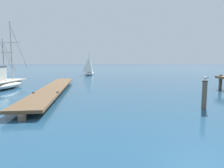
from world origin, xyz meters
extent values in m
cube|color=brown|center=(-6.75, 15.13, 0.37)|extent=(2.10, 16.53, 0.16)
cylinder|color=brown|center=(-6.90, 6.88, 0.15)|extent=(0.36, 0.36, 0.29)
cylinder|color=brown|center=(-6.80, 12.38, 0.15)|extent=(0.36, 0.36, 0.29)
cylinder|color=brown|center=(-6.70, 17.88, 0.15)|extent=(0.36, 0.36, 0.29)
cylinder|color=brown|center=(-6.59, 23.38, 0.15)|extent=(0.36, 0.36, 0.29)
cube|color=#333338|center=(-7.61, 11.84, 0.49)|extent=(0.12, 0.20, 0.08)
cube|color=#333338|center=(-6.01, 11.82, 0.49)|extent=(0.12, 0.20, 0.08)
ellipsoid|color=silver|center=(-11.78, 17.69, 0.38)|extent=(3.27, 6.37, 0.76)
cube|color=#B2AD9E|center=(-11.78, 17.69, 0.72)|extent=(2.90, 5.73, 0.08)
cylinder|color=#B2ADA3|center=(-11.71, 17.99, 2.72)|extent=(0.11, 0.11, 3.91)
cylinder|color=#B2ADA3|center=(-11.71, 17.99, 3.44)|extent=(1.84, 0.44, 0.06)
cylinder|color=#333338|center=(-11.50, 19.02, 2.91)|extent=(0.44, 2.00, 2.90)
cylinder|color=#B2ADA3|center=(-11.43, 19.33, 3.65)|extent=(0.11, 0.11, 5.77)
cylinder|color=#B2ADA3|center=(-11.43, 19.33, 4.47)|extent=(1.84, 0.44, 0.06)
cylinder|color=#333338|center=(-11.12, 20.85, 3.93)|extent=(0.63, 2.94, 4.27)
cylinder|color=#333338|center=(-11.79, 17.61, 4.31)|extent=(0.71, 3.28, 4.77)
cylinder|color=brown|center=(8.44, 14.90, 0.69)|extent=(0.28, 0.28, 1.37)
cylinder|color=brown|center=(2.40, 7.96, 0.78)|extent=(0.26, 0.26, 1.56)
cylinder|color=#28282D|center=(2.40, 7.96, 1.53)|extent=(0.30, 0.30, 0.06)
cylinder|color=gold|center=(2.40, 7.94, 1.60)|extent=(0.01, 0.01, 0.07)
cylinder|color=gold|center=(2.41, 7.99, 1.60)|extent=(0.01, 0.01, 0.07)
ellipsoid|color=white|center=(2.40, 7.96, 1.70)|extent=(0.30, 0.16, 0.13)
ellipsoid|color=silver|center=(2.41, 7.90, 1.71)|extent=(0.24, 0.07, 0.09)
ellipsoid|color=#383838|center=(2.52, 7.89, 1.71)|extent=(0.07, 0.03, 0.04)
ellipsoid|color=silver|center=(2.43, 8.01, 1.71)|extent=(0.24, 0.07, 0.09)
ellipsoid|color=#383838|center=(2.54, 7.99, 1.71)|extent=(0.07, 0.03, 0.04)
cone|color=white|center=(2.55, 7.94, 1.70)|extent=(0.09, 0.08, 0.07)
sphere|color=white|center=(2.29, 7.98, 1.79)|extent=(0.08, 0.08, 0.08)
cone|color=gold|center=(2.24, 7.99, 1.78)|extent=(0.05, 0.03, 0.02)
ellipsoid|color=silver|center=(-3.37, 35.42, 0.30)|extent=(2.52, 4.08, 0.60)
cylinder|color=#B2ADA3|center=(-3.33, 35.51, 2.36)|extent=(0.08, 0.08, 3.53)
cone|color=silver|center=(-3.47, 35.19, 2.19)|extent=(2.86, 2.70, 3.19)
camera|label=1|loc=(-4.10, -2.11, 2.60)|focal=31.96mm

